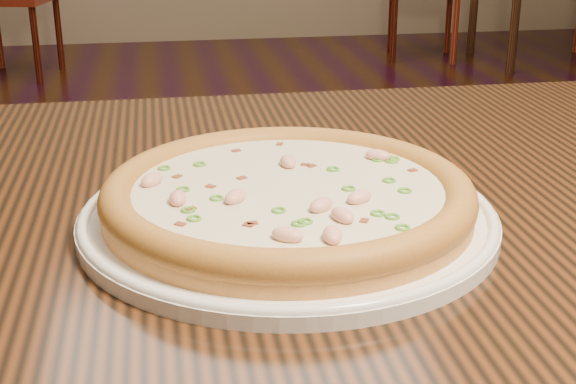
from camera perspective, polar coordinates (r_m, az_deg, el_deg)
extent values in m
cube|color=black|center=(0.76, 8.31, -1.62)|extent=(1.20, 0.80, 0.04)
cylinder|color=white|center=(0.68, 0.00, -1.88)|extent=(0.35, 0.35, 0.01)
torus|color=white|center=(0.68, 0.00, -1.42)|extent=(0.35, 0.35, 0.01)
cylinder|color=#D28F4C|center=(0.67, 0.00, -0.71)|extent=(0.31, 0.31, 0.02)
torus|color=#BD7E36|center=(0.67, 0.00, 0.00)|extent=(0.31, 0.31, 0.03)
cylinder|color=beige|center=(0.67, 0.00, 0.20)|extent=(0.26, 0.26, 0.00)
ellipsoid|color=#F2B29E|center=(0.68, -9.65, 0.85)|extent=(0.03, 0.03, 0.01)
ellipsoid|color=#F2B29E|center=(0.62, 2.38, -0.94)|extent=(0.03, 0.03, 0.01)
ellipsoid|color=#F2B29E|center=(0.57, 3.17, -3.07)|extent=(0.02, 0.03, 0.01)
ellipsoid|color=#F2B29E|center=(0.64, 5.09, -0.37)|extent=(0.03, 0.02, 0.01)
ellipsoid|color=#F2B29E|center=(0.60, 3.89, -1.67)|extent=(0.02, 0.03, 0.01)
ellipsoid|color=#F2B29E|center=(0.64, -3.76, -0.34)|extent=(0.03, 0.03, 0.01)
ellipsoid|color=#F2B29E|center=(0.64, -7.84, -0.45)|extent=(0.01, 0.02, 0.01)
ellipsoid|color=#F2B29E|center=(0.57, -0.05, -3.07)|extent=(0.03, 0.02, 0.01)
ellipsoid|color=#F2B29E|center=(0.72, 0.00, 2.17)|extent=(0.02, 0.02, 0.01)
ellipsoid|color=#F2B29E|center=(0.74, 6.42, 2.60)|extent=(0.03, 0.02, 0.01)
cube|color=maroon|center=(0.72, 8.85, 1.47)|extent=(0.01, 0.01, 0.00)
cube|color=maroon|center=(0.69, -3.30, 0.94)|extent=(0.01, 0.01, 0.00)
cube|color=maroon|center=(0.60, 5.43, -2.11)|extent=(0.01, 0.01, 0.00)
cube|color=maroon|center=(0.70, -7.89, 1.03)|extent=(0.01, 0.01, 0.00)
cube|color=maroon|center=(0.67, -5.53, 0.33)|extent=(0.01, 0.01, 0.00)
cube|color=maroon|center=(0.60, -2.84, -2.43)|extent=(0.01, 0.01, 0.00)
cube|color=maroon|center=(0.60, -7.67, -2.35)|extent=(0.01, 0.01, 0.00)
cube|color=maroon|center=(0.78, -0.59, 3.37)|extent=(0.01, 0.01, 0.00)
cube|color=maroon|center=(0.63, -6.92, -1.25)|extent=(0.01, 0.01, 0.00)
cube|color=maroon|center=(0.60, -2.56, -2.30)|extent=(0.01, 0.01, 0.00)
cube|color=maroon|center=(0.64, -3.55, -0.55)|extent=(0.01, 0.01, 0.00)
cube|color=maroon|center=(0.72, 1.69, 1.81)|extent=(0.01, 0.01, 0.00)
cube|color=maroon|center=(0.72, 1.23, 1.90)|extent=(0.01, 0.01, 0.00)
cube|color=maroon|center=(0.76, -3.71, 2.89)|extent=(0.01, 0.01, 0.00)
torus|color=#4E9425|center=(0.62, 6.40, -1.54)|extent=(0.01, 0.01, 0.00)
torus|color=#4E9425|center=(0.72, -8.80, 1.68)|extent=(0.01, 0.01, 0.00)
torus|color=#4E9425|center=(0.69, 7.20, 0.81)|extent=(0.02, 0.02, 0.00)
torus|color=#4E9425|center=(0.60, 8.14, -2.54)|extent=(0.02, 0.02, 0.00)
torus|color=#4E9425|center=(0.73, 7.38, 2.18)|extent=(0.01, 0.01, 0.00)
torus|color=#4E9425|center=(0.74, 7.17, 2.43)|extent=(0.02, 0.02, 0.00)
torus|color=#4E9425|center=(0.67, -7.48, 0.17)|extent=(0.02, 0.02, 0.00)
torus|color=#4E9425|center=(0.61, -6.70, -1.90)|extent=(0.02, 0.02, 0.00)
torus|color=#4E9425|center=(0.62, -7.12, -1.30)|extent=(0.02, 0.02, 0.00)
torus|color=#4E9425|center=(0.60, 0.76, -2.28)|extent=(0.01, 0.01, 0.00)
torus|color=#4E9425|center=(0.74, 6.37, 2.30)|extent=(0.02, 0.02, 0.00)
torus|color=#4E9425|center=(0.60, 1.23, -2.12)|extent=(0.01, 0.01, 0.00)
torus|color=#4E9425|center=(0.62, -0.68, -1.33)|extent=(0.02, 0.02, 0.00)
torus|color=#4E9425|center=(0.74, 7.52, 2.34)|extent=(0.02, 0.02, 0.00)
torus|color=#4E9425|center=(0.67, 8.29, 0.08)|extent=(0.01, 0.01, 0.00)
torus|color=#4E9425|center=(0.65, -5.10, -0.46)|extent=(0.02, 0.02, 0.00)
torus|color=#4E9425|center=(0.74, 7.38, 2.23)|extent=(0.02, 0.02, 0.00)
torus|color=#4E9425|center=(0.71, 3.23, 1.62)|extent=(0.02, 0.02, 0.00)
torus|color=#4E9425|center=(0.67, 4.32, 0.23)|extent=(0.02, 0.02, 0.00)
torus|color=#4E9425|center=(0.61, 7.43, -1.77)|extent=(0.01, 0.01, 0.00)
torus|color=#4E9425|center=(0.73, -6.31, 1.96)|extent=(0.01, 0.01, 0.00)
cylinder|color=black|center=(4.72, 15.90, 12.32)|extent=(0.05, 0.05, 0.71)
cylinder|color=#4F0E04|center=(4.87, -15.98, 10.77)|extent=(0.04, 0.04, 0.41)
cylinder|color=#4F0E04|center=(4.54, -17.48, 9.90)|extent=(0.04, 0.04, 0.41)
cylinder|color=#4F0E04|center=(4.92, 11.81, 11.24)|extent=(0.04, 0.04, 0.41)
cylinder|color=#4F0E04|center=(5.27, 11.34, 11.92)|extent=(0.04, 0.04, 0.41)
cylinder|color=#4F0E04|center=(4.89, 7.54, 11.43)|extent=(0.04, 0.04, 0.41)
cylinder|color=#4F0E04|center=(5.24, 7.35, 12.10)|extent=(0.04, 0.04, 0.41)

